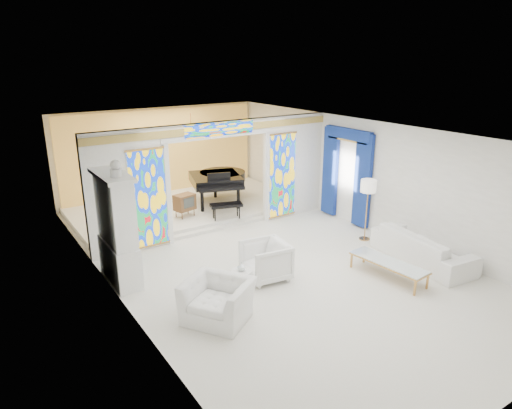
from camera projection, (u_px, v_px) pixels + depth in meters
floor at (261, 255)px, 11.04m from camera, size 12.00×12.00×0.00m
ceiling at (261, 132)px, 10.11m from camera, size 7.00×12.00×0.02m
wall_back at (161, 153)px, 15.32m from camera, size 7.00×0.02×3.00m
wall_left at (110, 226)px, 8.73m from camera, size 0.02×12.00×3.00m
wall_right at (367, 175)px, 12.42m from camera, size 0.02×12.00×3.00m
partition_wall at (219, 172)px, 12.11m from camera, size 7.00×0.22×3.00m
stained_glass_left at (148, 199)px, 11.06m from camera, size 0.90×0.04×2.40m
stained_glass_right at (282, 176)px, 13.20m from camera, size 0.90×0.04×2.40m
stained_glass_transom at (220, 129)px, 11.66m from camera, size 2.00×0.04×0.34m
alcove_platform at (187, 207)px, 14.26m from camera, size 6.80×3.80×0.18m
gold_curtain_back at (162, 153)px, 15.23m from camera, size 6.70×0.10×2.90m
chandelier at (191, 128)px, 13.52m from camera, size 0.48×0.48×0.30m
blue_drapes at (346, 168)px, 12.90m from camera, size 0.14×1.85×2.65m
china_cabinet at (117, 230)px, 9.46m from camera, size 0.56×1.46×2.72m
armchair_left at (218, 300)px, 8.28m from camera, size 1.49×1.53×0.76m
armchair_right at (266, 261)px, 9.78m from camera, size 1.03×1.01×0.84m
sofa at (422, 247)px, 10.62m from camera, size 1.29×2.61×0.73m
side_table at (242, 279)px, 9.15m from camera, size 0.48×0.48×0.53m
vase at (241, 266)px, 9.06m from camera, size 0.17×0.17×0.17m
coffee_table at (388, 263)px, 9.83m from camera, size 0.69×1.79×0.39m
floor_lamp at (368, 189)px, 11.58m from camera, size 0.43×0.43×1.62m
grand_piano at (219, 179)px, 14.28m from camera, size 2.27×2.89×1.11m
tv_console at (185, 202)px, 13.06m from camera, size 0.64×0.51×0.66m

